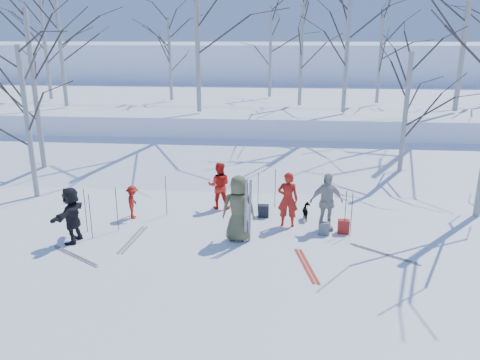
# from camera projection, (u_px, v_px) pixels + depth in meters

# --- Properties ---
(ground) EXTENTS (120.00, 120.00, 0.00)m
(ground) POSITION_uv_depth(u_px,v_px,m) (235.00, 238.00, 13.52)
(ground) COLOR white
(ground) RESTS_ON ground
(snow_ramp) EXTENTS (70.00, 9.49, 4.12)m
(snow_ramp) POSITION_uv_depth(u_px,v_px,m) (252.00, 168.00, 20.14)
(snow_ramp) COLOR white
(snow_ramp) RESTS_ON ground
(snow_plateau) EXTENTS (70.00, 18.00, 2.20)m
(snow_plateau) POSITION_uv_depth(u_px,v_px,m) (263.00, 113.00, 29.42)
(snow_plateau) COLOR white
(snow_plateau) RESTS_ON ground
(far_hill) EXTENTS (90.00, 30.00, 6.00)m
(far_hill) POSITION_uv_depth(u_px,v_px,m) (273.00, 73.00, 49.12)
(far_hill) COLOR white
(far_hill) RESTS_ON ground
(skier_olive_center) EXTENTS (0.96, 0.65, 1.91)m
(skier_olive_center) POSITION_uv_depth(u_px,v_px,m) (238.00, 208.00, 13.13)
(skier_olive_center) COLOR brown
(skier_olive_center) RESTS_ON ground
(skier_red_north) EXTENTS (0.65, 0.45, 1.72)m
(skier_red_north) POSITION_uv_depth(u_px,v_px,m) (288.00, 199.00, 14.15)
(skier_red_north) COLOR #AA190F
(skier_red_north) RESTS_ON ground
(skier_redor_behind) EXTENTS (0.80, 0.63, 1.60)m
(skier_redor_behind) POSITION_uv_depth(u_px,v_px,m) (219.00, 186.00, 15.68)
(skier_redor_behind) COLOR red
(skier_redor_behind) RESTS_ON ground
(skier_red_seated) EXTENTS (0.50, 0.75, 1.08)m
(skier_red_seated) POSITION_uv_depth(u_px,v_px,m) (133.00, 202.00, 14.87)
(skier_red_seated) COLOR #AA190F
(skier_red_seated) RESTS_ON ground
(skier_cream_east) EXTENTS (1.11, 0.70, 1.77)m
(skier_cream_east) POSITION_uv_depth(u_px,v_px,m) (326.00, 202.00, 13.87)
(skier_cream_east) COLOR beige
(skier_cream_east) RESTS_ON ground
(skier_grey_west) EXTENTS (0.61, 1.54, 1.62)m
(skier_grey_west) POSITION_uv_depth(u_px,v_px,m) (72.00, 215.00, 13.06)
(skier_grey_west) COLOR black
(skier_grey_west) RESTS_ON ground
(dog) EXTENTS (0.34, 0.63, 0.52)m
(dog) POSITION_uv_depth(u_px,v_px,m) (307.00, 212.00, 14.82)
(dog) COLOR black
(dog) RESTS_ON ground
(upright_ski_left) EXTENTS (0.12, 0.17, 1.90)m
(upright_ski_left) POSITION_uv_depth(u_px,v_px,m) (246.00, 212.00, 12.90)
(upright_ski_left) COLOR silver
(upright_ski_left) RESTS_ON ground
(upright_ski_right) EXTENTS (0.12, 0.23, 1.89)m
(upright_ski_right) POSITION_uv_depth(u_px,v_px,m) (250.00, 211.00, 12.94)
(upright_ski_right) COLOR silver
(upright_ski_right) RESTS_ON ground
(ski_pair_a) EXTENTS (0.97, 1.98, 0.02)m
(ski_pair_a) POSITION_uv_depth(u_px,v_px,m) (307.00, 265.00, 11.88)
(ski_pair_a) COLOR red
(ski_pair_a) RESTS_ON ground
(ski_pair_b) EXTENTS (0.47, 1.93, 0.02)m
(ski_pair_b) POSITION_uv_depth(u_px,v_px,m) (133.00, 239.00, 13.42)
(ski_pair_b) COLOR silver
(ski_pair_b) RESTS_ON ground
(ski_pair_c) EXTENTS (1.99, 2.09, 0.02)m
(ski_pair_c) POSITION_uv_depth(u_px,v_px,m) (384.00, 254.00, 12.51)
(ski_pair_c) COLOR silver
(ski_pair_c) RESTS_ON ground
(ski_pair_d) EXTENTS (1.92, 2.08, 0.02)m
(ski_pair_d) POSITION_uv_depth(u_px,v_px,m) (75.00, 256.00, 12.40)
(ski_pair_d) COLOR silver
(ski_pair_d) RESTS_ON ground
(ski_pole_a) EXTENTS (0.02, 0.02, 1.34)m
(ski_pole_a) POSITION_uv_depth(u_px,v_px,m) (166.00, 196.00, 15.07)
(ski_pole_a) COLOR black
(ski_pole_a) RESTS_ON ground
(ski_pole_b) EXTENTS (0.02, 0.02, 1.34)m
(ski_pole_b) POSITION_uv_depth(u_px,v_px,m) (248.00, 203.00, 14.36)
(ski_pole_b) COLOR black
(ski_pole_b) RESTS_ON ground
(ski_pole_c) EXTENTS (0.02, 0.02, 1.34)m
(ski_pole_c) POSITION_uv_depth(u_px,v_px,m) (351.00, 215.00, 13.47)
(ski_pole_c) COLOR black
(ski_pole_c) RESTS_ON ground
(ski_pole_d) EXTENTS (0.02, 0.02, 1.34)m
(ski_pole_d) POSITION_uv_depth(u_px,v_px,m) (85.00, 211.00, 13.77)
(ski_pole_d) COLOR black
(ski_pole_d) RESTS_ON ground
(ski_pole_e) EXTENTS (0.02, 0.02, 1.34)m
(ski_pole_e) POSITION_uv_depth(u_px,v_px,m) (345.00, 213.00, 13.60)
(ski_pole_e) COLOR black
(ski_pole_e) RESTS_ON ground
(ski_pole_f) EXTENTS (0.02, 0.02, 1.34)m
(ski_pole_f) POSITION_uv_depth(u_px,v_px,m) (91.00, 217.00, 13.32)
(ski_pole_f) COLOR black
(ski_pole_f) RESTS_ON ground
(ski_pole_g) EXTENTS (0.02, 0.02, 1.34)m
(ski_pole_g) POSITION_uv_depth(u_px,v_px,m) (117.00, 209.00, 13.87)
(ski_pole_g) COLOR black
(ski_pole_g) RESTS_ON ground
(ski_pole_h) EXTENTS (0.02, 0.02, 1.34)m
(ski_pole_h) POSITION_uv_depth(u_px,v_px,m) (275.00, 188.00, 15.81)
(ski_pole_h) COLOR black
(ski_pole_h) RESTS_ON ground
(ski_pole_i) EXTENTS (0.02, 0.02, 1.34)m
(ski_pole_i) POSITION_uv_depth(u_px,v_px,m) (258.00, 192.00, 15.44)
(ski_pole_i) COLOR black
(ski_pole_i) RESTS_ON ground
(backpack_red) EXTENTS (0.32, 0.22, 0.42)m
(backpack_red) POSITION_uv_depth(u_px,v_px,m) (344.00, 227.00, 13.79)
(backpack_red) COLOR maroon
(backpack_red) RESTS_ON ground
(backpack_grey) EXTENTS (0.30, 0.20, 0.38)m
(backpack_grey) POSITION_uv_depth(u_px,v_px,m) (324.00, 229.00, 13.70)
(backpack_grey) COLOR slate
(backpack_grey) RESTS_ON ground
(backpack_dark) EXTENTS (0.34, 0.24, 0.40)m
(backpack_dark) POSITION_uv_depth(u_px,v_px,m) (263.00, 211.00, 15.07)
(backpack_dark) COLOR black
(backpack_dark) RESTS_ON ground
(birch_plateau_a) EXTENTS (4.26, 4.26, 5.23)m
(birch_plateau_a) POSITION_uv_depth(u_px,v_px,m) (301.00, 53.00, 23.39)
(birch_plateau_a) COLOR silver
(birch_plateau_a) RESTS_ON snow_plateau
(birch_plateau_b) EXTENTS (5.88, 5.88, 7.54)m
(birch_plateau_b) POSITION_uv_depth(u_px,v_px,m) (197.00, 28.00, 21.05)
(birch_plateau_b) COLOR silver
(birch_plateau_b) RESTS_ON snow_plateau
(birch_plateau_c) EXTENTS (4.76, 4.76, 5.94)m
(birch_plateau_c) POSITION_uv_depth(u_px,v_px,m) (347.00, 46.00, 21.11)
(birch_plateau_c) COLOR silver
(birch_plateau_c) RESTS_ON snow_plateau
(birch_plateau_d) EXTENTS (4.52, 4.52, 5.60)m
(birch_plateau_d) POSITION_uv_depth(u_px,v_px,m) (46.00, 48.00, 25.80)
(birch_plateau_d) COLOR silver
(birch_plateau_d) RESTS_ON snow_plateau
(birch_plateau_e) EXTENTS (6.58, 6.58, 8.55)m
(birch_plateau_e) POSITION_uv_depth(u_px,v_px,m) (467.00, 16.00, 21.04)
(birch_plateau_e) COLOR silver
(birch_plateau_e) RESTS_ON snow_plateau
(birch_plateau_f) EXTENTS (4.97, 4.97, 6.25)m
(birch_plateau_f) POSITION_uv_depth(u_px,v_px,m) (60.00, 42.00, 23.00)
(birch_plateau_f) COLOR silver
(birch_plateau_f) RESTS_ON snow_plateau
(birch_plateau_h) EXTENTS (4.13, 4.13, 5.04)m
(birch_plateau_h) POSITION_uv_depth(u_px,v_px,m) (270.00, 53.00, 26.98)
(birch_plateau_h) COLOR silver
(birch_plateau_h) RESTS_ON snow_plateau
(birch_plateau_i) EXTENTS (3.68, 3.68, 4.40)m
(birch_plateau_i) POSITION_uv_depth(u_px,v_px,m) (170.00, 59.00, 25.60)
(birch_plateau_i) COLOR silver
(birch_plateau_i) RESTS_ON snow_plateau
(birch_plateau_j) EXTENTS (3.73, 3.73, 4.48)m
(birch_plateau_j) POSITION_uv_depth(u_px,v_px,m) (380.00, 60.00, 24.38)
(birch_plateau_j) COLOR silver
(birch_plateau_j) RESTS_ON snow_plateau
(birch_edge_a) EXTENTS (4.34, 4.34, 5.34)m
(birch_edge_a) POSITION_uv_depth(u_px,v_px,m) (28.00, 124.00, 16.30)
(birch_edge_a) COLOR silver
(birch_edge_a) RESTS_ON ground
(birch_edge_d) EXTENTS (5.23, 5.23, 6.61)m
(birch_edge_d) POSITION_uv_depth(u_px,v_px,m) (35.00, 97.00, 18.54)
(birch_edge_d) COLOR silver
(birch_edge_d) RESTS_ON ground
(birch_edge_e) EXTENTS (4.14, 4.14, 5.06)m
(birch_edge_e) POSITION_uv_depth(u_px,v_px,m) (405.00, 120.00, 17.86)
(birch_edge_e) COLOR silver
(birch_edge_e) RESTS_ON ground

